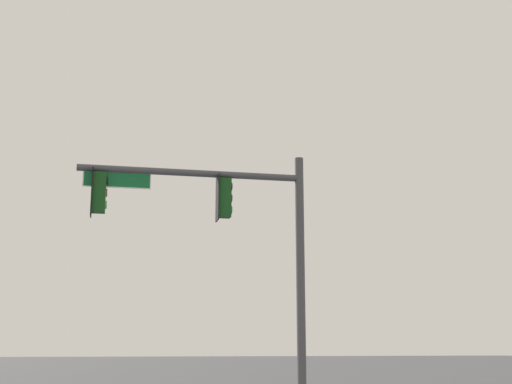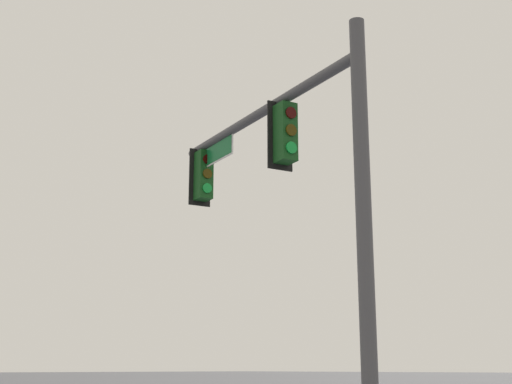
{
  "view_description": "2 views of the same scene",
  "coord_description": "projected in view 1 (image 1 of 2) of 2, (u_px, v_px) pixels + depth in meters",
  "views": [
    {
      "loc": [
        3.66,
        9.21,
        1.32
      ],
      "look_at": [
        -4.39,
        -7.2,
        5.43
      ],
      "focal_mm": 50.0,
      "sensor_mm": 36.0,
      "label": 1
    },
    {
      "loc": [
        -12.54,
        0.42,
        1.35
      ],
      "look_at": [
        -1.3,
        -10.49,
        5.22
      ],
      "focal_mm": 50.0,
      "sensor_mm": 36.0,
      "label": 2
    }
  ],
  "objects": [
    {
      "name": "signal_pole_near",
      "position": [
        225.0,
        223.0,
        19.65
      ],
      "size": [
        6.15,
        1.79,
        6.77
      ],
      "color": "#47474C",
      "rests_on": "ground_plane"
    }
  ]
}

